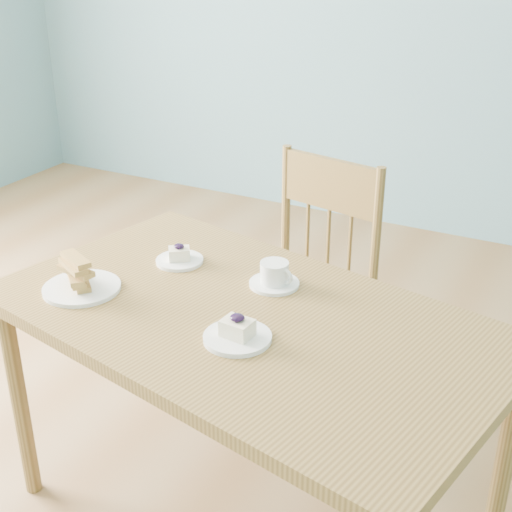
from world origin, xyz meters
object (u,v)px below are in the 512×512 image
dining_chair (304,289)px  coffee_cup (275,276)px  cheesecake_plate_near (237,333)px  dining_table (246,338)px  cheesecake_plate_far (179,258)px  biscotti_plate (81,280)px

dining_chair → coffee_cup: (0.10, -0.44, 0.27)m
dining_chair → coffee_cup: 0.52m
cheesecake_plate_near → dining_chair: bearing=101.4°
dining_table → cheesecake_plate_far: 0.37m
dining_table → dining_chair: 0.64m
cheesecake_plate_far → coffee_cup: bearing=-0.4°
cheesecake_plate_far → dining_chair: bearing=64.3°
dining_table → biscotti_plate: biscotti_plate is taller
dining_chair → coffee_cup: bearing=-65.1°
cheesecake_plate_near → dining_table: bearing=109.6°
dining_chair → coffee_cup: size_ratio=6.59×
dining_table → dining_chair: dining_chair is taller
dining_table → cheesecake_plate_far: (-0.31, 0.18, 0.08)m
dining_chair → cheesecake_plate_far: bearing=-103.8°
dining_table → biscotti_plate: (-0.45, -0.09, 0.10)m
dining_chair → dining_table: bearing=-68.4°
dining_table → dining_chair: size_ratio=1.59×
dining_chair → cheesecake_plate_far: 0.55m
dining_table → cheesecake_plate_near: 0.15m
cheesecake_plate_near → coffee_cup: bearing=99.0°
dining_chair → cheesecake_plate_far: size_ratio=6.56×
dining_table → cheesecake_plate_far: size_ratio=10.45×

